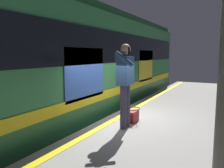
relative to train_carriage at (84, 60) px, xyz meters
The scene contains 8 objects.
ground_plane 3.55m from the train_carriage, 47.72° to the left, with size 25.83×25.83×0.00m, color #3D3D3F.
platform 4.80m from the train_carriage, 67.40° to the left, with size 17.22×4.39×1.14m, color gray.
safety_line 3.06m from the train_carriage, 51.96° to the left, with size 16.87×0.16×0.01m, color yellow.
track_rail_near 3.05m from the train_carriage, 22.91° to the left, with size 22.38×0.08×0.16m, color slate.
track_rail_far 3.05m from the train_carriage, 23.26° to the right, with size 22.38×0.08×0.16m, color slate.
train_carriage is the anchor object (origin of this frame).
passenger 3.47m from the train_carriage, 49.23° to the left, with size 0.57×0.55×1.81m.
handbag 3.41m from the train_carriage, 55.66° to the left, with size 0.37×0.33×0.33m.
Camera 1 is at (4.94, 2.75, 2.73)m, focal length 36.28 mm.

